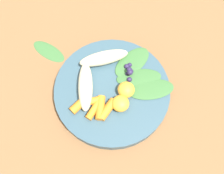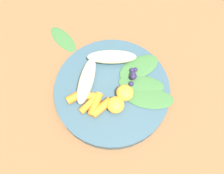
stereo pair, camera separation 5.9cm
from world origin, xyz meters
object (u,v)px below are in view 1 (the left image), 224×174
object	(u,v)px
banana_peeled_right	(104,58)
kale_leaf_stray	(49,51)
orange_segment_near	(126,90)
banana_peeled_left	(85,86)
bowl	(112,91)

from	to	relation	value
banana_peeled_right	kale_leaf_stray	bearing A→B (deg)	-32.11
orange_segment_near	kale_leaf_stray	size ratio (longest dim) A/B	0.39
orange_segment_near	banana_peeled_left	bearing A→B (deg)	-139.32
banana_peeled_left	kale_leaf_stray	world-z (taller)	banana_peeled_left
kale_leaf_stray	bowl	bearing A→B (deg)	178.87
bowl	orange_segment_near	size ratio (longest dim) A/B	6.96
banana_peeled_left	banana_peeled_right	bearing A→B (deg)	148.74
bowl	kale_leaf_stray	distance (m)	0.21
banana_peeled_left	banana_peeled_right	distance (m)	0.09
bowl	banana_peeled_right	world-z (taller)	banana_peeled_right
banana_peeled_left	bowl	bearing A→B (deg)	88.95
bowl	orange_segment_near	world-z (taller)	orange_segment_near
banana_peeled_left	kale_leaf_stray	distance (m)	0.17
kale_leaf_stray	banana_peeled_left	bearing A→B (deg)	165.86
banana_peeled_right	orange_segment_near	xyz separation A→B (m)	(0.10, -0.02, -0.00)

